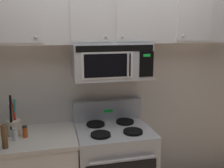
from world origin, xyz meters
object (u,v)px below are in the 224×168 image
(utensil_crock_cream, at_px, (14,125))
(salt_shaker, at_px, (15,134))
(pepper_mill, at_px, (4,137))
(spice_jar, at_px, (25,132))
(over_range_microwave, at_px, (111,61))
(stove_range, at_px, (113,167))

(utensil_crock_cream, bearing_deg, salt_shaker, -78.98)
(pepper_mill, distance_m, spice_jar, 0.25)
(utensil_crock_cream, bearing_deg, pepper_mill, -98.29)
(over_range_microwave, height_order, utensil_crock_cream, over_range_microwave)
(over_range_microwave, distance_m, salt_shaker, 1.13)
(salt_shaker, bearing_deg, over_range_microwave, 10.85)
(stove_range, distance_m, spice_jar, 0.98)
(pepper_mill, bearing_deg, salt_shaker, 65.61)
(stove_range, distance_m, salt_shaker, 1.05)
(salt_shaker, xyz_separation_m, pepper_mill, (-0.07, -0.15, 0.05))
(stove_range, bearing_deg, utensil_crock_cream, 175.79)
(salt_shaker, bearing_deg, stove_range, 3.81)
(salt_shaker, bearing_deg, pepper_mill, -114.39)
(over_range_microwave, height_order, pepper_mill, over_range_microwave)
(over_range_microwave, bearing_deg, stove_range, -89.86)
(utensil_crock_cream, xyz_separation_m, salt_shaker, (0.03, -0.13, -0.04))
(over_range_microwave, xyz_separation_m, spice_jar, (-0.85, -0.13, -0.62))
(stove_range, bearing_deg, pepper_mill, -168.18)
(salt_shaker, relative_size, spice_jar, 1.05)
(stove_range, relative_size, over_range_microwave, 1.47)
(over_range_microwave, xyz_separation_m, salt_shaker, (-0.93, -0.18, -0.62))
(salt_shaker, height_order, spice_jar, salt_shaker)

